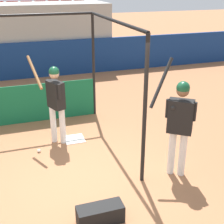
# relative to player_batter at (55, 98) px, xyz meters

# --- Properties ---
(ground_plane) EXTENTS (60.00, 60.00, 0.00)m
(ground_plane) POSITION_rel_player_batter_xyz_m (0.08, -1.60, -1.05)
(ground_plane) COLOR #9E6642
(outfield_wall) EXTENTS (24.00, 0.12, 1.32)m
(outfield_wall) POSITION_rel_player_batter_xyz_m (0.08, 5.34, -0.39)
(outfield_wall) COLOR navy
(outfield_wall) RESTS_ON ground
(bleacher_section) EXTENTS (5.95, 2.40, 2.60)m
(bleacher_section) POSITION_rel_player_batter_xyz_m (0.08, 6.60, 0.25)
(bleacher_section) COLOR #9E9E99
(bleacher_section) RESTS_ON ground
(batting_cage) EXTENTS (3.24, 3.33, 2.67)m
(batting_cage) POSITION_rel_player_batter_xyz_m (-0.38, 0.62, 0.13)
(batting_cage) COLOR black
(batting_cage) RESTS_ON ground
(home_plate) EXTENTS (0.44, 0.44, 0.02)m
(home_plate) POSITION_rel_player_batter_xyz_m (0.36, -0.00, -1.04)
(home_plate) COLOR white
(home_plate) RESTS_ON ground
(player_batter) EXTENTS (0.68, 0.76, 1.91)m
(player_batter) POSITION_rel_player_batter_xyz_m (0.00, 0.00, 0.00)
(player_batter) COLOR white
(player_batter) RESTS_ON ground
(player_waiting) EXTENTS (0.81, 0.62, 2.15)m
(player_waiting) POSITION_rel_player_batter_xyz_m (1.88, -1.94, 0.06)
(player_waiting) COLOR white
(player_waiting) RESTS_ON ground
(equipment_bag) EXTENTS (0.70, 0.28, 0.28)m
(equipment_bag) POSITION_rel_player_batter_xyz_m (0.19, -2.73, -0.91)
(equipment_bag) COLOR black
(equipment_bag) RESTS_ON ground
(baseball) EXTENTS (0.07, 0.07, 0.07)m
(baseball) POSITION_rel_player_batter_xyz_m (-0.47, -0.34, -1.01)
(baseball) COLOR white
(baseball) RESTS_ON ground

